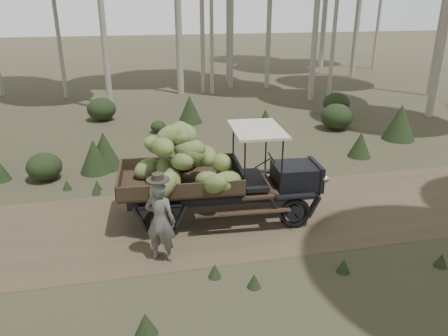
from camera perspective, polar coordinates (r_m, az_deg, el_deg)
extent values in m
plane|color=#473D2B|center=(11.52, 9.39, -5.67)|extent=(120.00, 120.00, 0.00)
cube|color=brown|center=(11.51, 9.39, -5.65)|extent=(70.00, 4.00, 0.01)
cube|color=black|center=(11.08, 9.16, -0.97)|extent=(1.08, 1.03, 0.56)
cube|color=black|center=(11.26, 11.88, -0.80)|extent=(0.17, 1.02, 0.63)
cube|color=black|center=(10.71, 1.89, -0.91)|extent=(0.17, 1.43, 0.56)
cube|color=#38281C|center=(10.59, -5.73, -1.86)|extent=(2.97, 2.01, 0.08)
cube|color=#38281C|center=(11.38, -6.03, 0.79)|extent=(2.85, 0.24, 0.33)
cube|color=#38281C|center=(9.68, -5.46, -2.97)|extent=(2.85, 0.24, 0.33)
cube|color=#38281C|center=(10.56, -13.52, -1.36)|extent=(0.18, 1.83, 0.33)
cube|color=beige|center=(10.42, 4.34, 5.05)|extent=(1.28, 1.80, 0.06)
cube|color=black|center=(11.19, -0.30, -2.59)|extent=(4.68, 0.40, 0.18)
cube|color=black|center=(10.50, 0.32, -4.29)|extent=(4.68, 0.40, 0.18)
torus|color=black|center=(11.98, 6.90, -2.37)|extent=(0.78, 0.19, 0.77)
torus|color=black|center=(10.58, 9.21, -5.86)|extent=(0.78, 0.19, 0.77)
torus|color=black|center=(11.59, -8.37, -3.30)|extent=(0.78, 0.19, 0.77)
torus|color=black|center=(10.12, -8.24, -7.11)|extent=(0.78, 0.19, 0.77)
sphere|color=beige|center=(11.66, 11.52, 0.29)|extent=(0.18, 0.18, 0.18)
sphere|color=beige|center=(10.87, 13.12, -1.42)|extent=(0.18, 0.18, 0.18)
ellipsoid|color=olive|center=(10.15, -6.90, -1.60)|extent=(0.56, 0.96, 0.67)
ellipsoid|color=olive|center=(10.48, -5.15, 1.32)|extent=(0.86, 0.91, 0.70)
ellipsoid|color=olive|center=(10.56, -8.36, 3.03)|extent=(1.00, 0.67, 0.67)
ellipsoid|color=olive|center=(10.30, -5.74, 4.64)|extent=(0.49, 0.84, 0.56)
ellipsoid|color=olive|center=(9.94, -2.18, -1.60)|extent=(0.80, 0.84, 0.55)
ellipsoid|color=olive|center=(10.39, -2.27, 1.58)|extent=(0.57, 0.83, 0.53)
ellipsoid|color=olive|center=(10.10, -4.51, 2.51)|extent=(0.90, 0.72, 0.50)
ellipsoid|color=olive|center=(10.32, -5.60, 4.60)|extent=(0.59, 0.88, 0.68)
ellipsoid|color=olive|center=(10.80, -7.62, -0.08)|extent=(0.51, 0.80, 0.52)
ellipsoid|color=olive|center=(10.46, -2.81, 1.29)|extent=(0.82, 0.54, 0.48)
ellipsoid|color=olive|center=(10.13, -8.00, 2.72)|extent=(0.67, 0.95, 0.56)
ellipsoid|color=olive|center=(10.21, -6.91, 4.31)|extent=(0.86, 0.54, 0.66)
ellipsoid|color=olive|center=(10.85, -10.03, -0.13)|extent=(0.92, 0.83, 0.64)
ellipsoid|color=olive|center=(10.15, -0.39, 0.69)|extent=(0.62, 0.81, 0.60)
ellipsoid|color=olive|center=(10.13, -4.41, 2.22)|extent=(0.97, 0.85, 0.72)
ellipsoid|color=olive|center=(10.20, -4.91, 4.40)|extent=(0.62, 0.80, 0.57)
ellipsoid|color=olive|center=(9.96, 0.38, -1.87)|extent=(0.88, 0.73, 0.55)
ellipsoid|color=olive|center=(10.09, -5.49, 0.89)|extent=(0.77, 0.80, 0.54)
ellipsoid|color=olive|center=(10.50, -8.43, 2.99)|extent=(0.89, 0.88, 0.57)
ellipsoid|color=olive|center=(10.17, -5.89, 4.03)|extent=(0.73, 0.79, 0.47)
ellipsoid|color=olive|center=(11.25, -4.53, 1.10)|extent=(0.92, 1.02, 0.62)
ellipsoid|color=olive|center=(9.56, -7.92, -2.34)|extent=(0.98, 0.89, 0.77)
ellipsoid|color=olive|center=(9.63, -1.23, -2.07)|extent=(0.80, 0.93, 0.71)
imported|color=#56544F|center=(9.12, -8.31, -6.87)|extent=(0.78, 0.69, 1.79)
cylinder|color=#312A22|center=(8.72, -8.63, -1.54)|extent=(0.65, 0.65, 0.02)
cylinder|color=#312A22|center=(8.70, -8.65, -1.17)|extent=(0.32, 0.32, 0.14)
cone|color=#233319|center=(17.92, 5.41, 6.11)|extent=(0.90, 0.90, 1.00)
cone|color=#233319|center=(14.32, -16.58, 1.52)|extent=(0.97, 0.97, 1.08)
ellipsoid|color=#233319|center=(18.16, -8.57, 5.37)|extent=(0.63, 0.63, 0.50)
cone|color=#233319|center=(7.66, -10.20, -19.41)|extent=(0.38, 0.38, 0.43)
cone|color=#233319|center=(19.46, -4.49, 7.67)|extent=(1.09, 1.09, 1.21)
cone|color=#233319|center=(15.84, 17.38, 2.96)|extent=(0.80, 0.80, 0.89)
ellipsoid|color=#233319|center=(21.62, 14.45, 8.20)|extent=(1.26, 1.26, 1.00)
ellipsoid|color=#233319|center=(18.97, 14.50, 6.52)|extent=(1.33, 1.33, 1.07)
cone|color=#233319|center=(14.55, -15.37, 2.25)|extent=(1.09, 1.09, 1.22)
ellipsoid|color=#233319|center=(20.54, -15.70, 7.43)|extent=(1.27, 1.27, 1.02)
ellipsoid|color=#233319|center=(14.23, -22.43, 0.17)|extent=(1.05, 1.05, 0.84)
cone|color=#233319|center=(18.30, 22.02, 5.59)|extent=(1.25, 1.25, 1.39)
cone|color=#233319|center=(13.67, -1.03, -0.24)|extent=(0.27, 0.27, 0.30)
cone|color=#233319|center=(14.00, 7.48, 0.12)|extent=(0.27, 0.27, 0.30)
cone|color=#233319|center=(12.80, -16.38, -2.70)|extent=(0.27, 0.27, 0.30)
cone|color=#233319|center=(13.37, -19.84, -2.08)|extent=(0.27, 0.27, 0.30)
cone|color=#233319|center=(13.08, -16.25, -2.15)|extent=(0.27, 0.27, 0.30)
cone|color=#233319|center=(13.29, -8.75, -1.14)|extent=(0.27, 0.27, 0.30)
cone|color=#233319|center=(13.23, -12.25, -1.50)|extent=(0.27, 0.27, 0.30)
cone|color=#233319|center=(14.06, 11.67, -0.07)|extent=(0.27, 0.27, 0.30)
cone|color=#233319|center=(14.08, 12.25, -0.09)|extent=(0.27, 0.27, 0.30)
cone|color=#233319|center=(14.11, 7.54, 0.27)|extent=(0.27, 0.27, 0.30)
cone|color=#233319|center=(9.30, 15.35, -12.20)|extent=(0.27, 0.27, 0.30)
cone|color=#233319|center=(13.57, -3.24, -0.43)|extent=(0.27, 0.27, 0.30)
cone|color=#233319|center=(8.60, 3.95, -14.45)|extent=(0.27, 0.27, 0.30)
cone|color=#233319|center=(8.85, -1.22, -13.24)|extent=(0.27, 0.27, 0.30)
cone|color=#233319|center=(10.18, 26.51, -10.72)|extent=(0.27, 0.27, 0.30)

